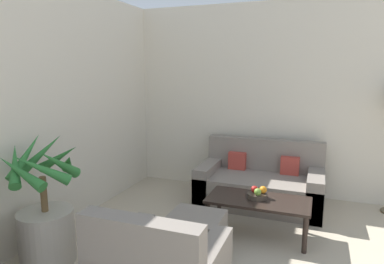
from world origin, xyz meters
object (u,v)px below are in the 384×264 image
apple_green (258,192)px  fruit_bowl (257,196)px  sofa_loveseat (260,184)px  coffee_table (258,204)px  orange_fruit (263,190)px  ottoman (196,233)px  potted_palm (46,219)px  apple_red (255,189)px

apple_green → fruit_bowl: bearing=103.1°
sofa_loveseat → coffee_table: size_ratio=1.47×
orange_fruit → sofa_loveseat: bearing=101.2°
sofa_loveseat → coffee_table: (0.13, -0.91, 0.09)m
fruit_bowl → ottoman: 0.81m
coffee_table → orange_fruit: orange_fruit is taller
apple_green → coffee_table: bearing=84.7°
fruit_bowl → apple_green: apple_green is taller
potted_palm → ottoman: potted_palm is taller
potted_palm → sofa_loveseat: size_ratio=0.76×
ottoman → orange_fruit: bearing=48.5°
apple_red → ottoman: (-0.46, -0.61, -0.31)m
coffee_table → apple_red: (-0.05, 0.04, 0.14)m
ottoman → apple_green: bearing=46.6°
coffee_table → orange_fruit: (0.04, 0.05, 0.14)m
sofa_loveseat → coffee_table: bearing=-81.7°
apple_green → potted_palm: bearing=-145.7°
coffee_table → sofa_loveseat: bearing=98.3°
potted_palm → fruit_bowl: 2.12m
apple_green → orange_fruit: (0.04, 0.08, 0.00)m
sofa_loveseat → orange_fruit: size_ratio=19.99×
potted_palm → ottoman: size_ratio=2.31×
apple_red → ottoman: bearing=-126.9°
fruit_bowl → apple_green: (0.01, -0.06, 0.07)m
apple_red → sofa_loveseat: bearing=95.3°
apple_green → ottoman: size_ratio=0.15×
sofa_loveseat → ottoman: bearing=-104.2°
coffee_table → fruit_bowl: size_ratio=5.04×
potted_palm → apple_red: bearing=36.7°
potted_palm → sofa_loveseat: (1.60, 2.13, -0.15)m
apple_green → orange_fruit: 0.09m
fruit_bowl → orange_fruit: orange_fruit is taller
potted_palm → fruit_bowl: (1.72, 1.24, 0.01)m
coffee_table → apple_red: apple_red is taller
potted_palm → coffee_table: bearing=35.1°
apple_red → orange_fruit: 0.09m
orange_fruit → potted_palm: bearing=-144.5°
orange_fruit → ottoman: 0.88m
sofa_loveseat → ottoman: 1.53m
apple_green → ottoman: 0.80m
coffee_table → fruit_bowl: fruit_bowl is taller
apple_green → orange_fruit: bearing=63.2°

